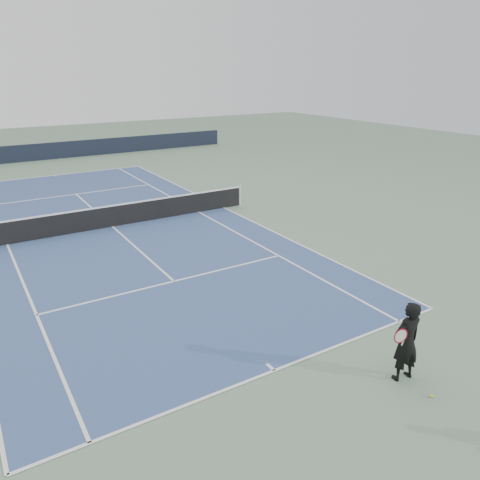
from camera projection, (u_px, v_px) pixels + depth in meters
ground at (113, 227)px, 20.00m from camera, size 80.00×80.00×0.00m
court_surface at (113, 227)px, 20.00m from camera, size 10.97×23.77×0.01m
tennis_net at (111, 216)px, 19.82m from camera, size 12.90×0.10×1.07m
windscreen_far at (37, 152)px, 34.07m from camera, size 30.00×0.25×1.20m
tennis_player at (406, 341)px, 9.96m from camera, size 0.82×0.57×1.85m
tennis_ball at (431, 396)px, 9.66m from camera, size 0.07×0.07×0.07m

